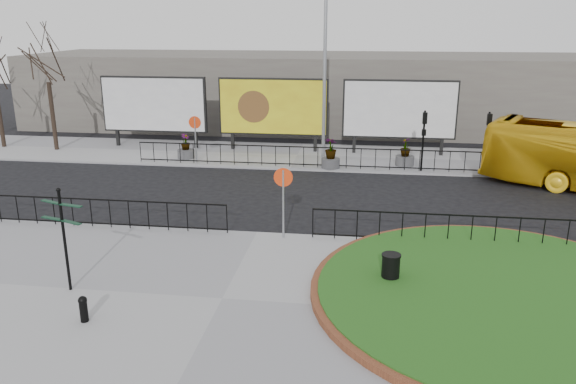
% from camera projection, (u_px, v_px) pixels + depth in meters
% --- Properties ---
extents(ground, '(90.00, 90.00, 0.00)m').
position_uv_depth(ground, '(257.00, 235.00, 19.85)').
color(ground, black).
rests_on(ground, ground).
extents(pavement_near, '(30.00, 10.00, 0.12)m').
position_uv_depth(pavement_near, '(222.00, 300.00, 15.09)').
color(pavement_near, gray).
rests_on(pavement_near, ground).
extents(pavement_far, '(44.00, 6.00, 0.12)m').
position_uv_depth(pavement_far, '(297.00, 156.00, 31.20)').
color(pavement_far, gray).
rests_on(pavement_far, ground).
extents(brick_edge, '(10.40, 10.40, 0.18)m').
position_uv_depth(brick_edge, '(504.00, 296.00, 15.03)').
color(brick_edge, brown).
rests_on(brick_edge, pavement_near).
extents(grass_lawn, '(10.00, 10.00, 0.22)m').
position_uv_depth(grass_lawn, '(504.00, 295.00, 15.02)').
color(grass_lawn, '#1B4713').
rests_on(grass_lawn, pavement_near).
extents(railing_near_left, '(10.00, 0.10, 1.10)m').
position_uv_depth(railing_near_left, '(91.00, 212.00, 20.14)').
color(railing_near_left, black).
rests_on(railing_near_left, pavement_near).
extents(railing_near_right, '(9.00, 0.10, 1.10)m').
position_uv_depth(railing_near_right, '(448.00, 229.00, 18.53)').
color(railing_near_right, black).
rests_on(railing_near_right, pavement_near).
extents(railing_far, '(18.00, 0.10, 1.10)m').
position_uv_depth(railing_far, '(311.00, 157.00, 28.33)').
color(railing_far, black).
rests_on(railing_far, pavement_far).
extents(speed_sign_far, '(0.64, 0.07, 2.47)m').
position_uv_depth(speed_sign_far, '(195.00, 129.00, 28.84)').
color(speed_sign_far, gray).
rests_on(speed_sign_far, pavement_far).
extents(speed_sign_near, '(0.64, 0.07, 2.47)m').
position_uv_depth(speed_sign_near, '(283.00, 187.00, 18.78)').
color(speed_sign_near, gray).
rests_on(speed_sign_near, pavement_near).
extents(billboard_left, '(6.20, 0.31, 4.10)m').
position_uv_depth(billboard_left, '(154.00, 105.00, 32.47)').
color(billboard_left, black).
rests_on(billboard_left, pavement_far).
extents(billboard_mid, '(6.20, 0.31, 4.10)m').
position_uv_depth(billboard_mid, '(273.00, 107.00, 31.57)').
color(billboard_mid, black).
rests_on(billboard_mid, pavement_far).
extents(billboard_right, '(6.20, 0.31, 4.10)m').
position_uv_depth(billboard_right, '(399.00, 110.00, 30.66)').
color(billboard_right, black).
rests_on(billboard_right, pavement_far).
extents(lamp_post, '(0.74, 0.18, 9.23)m').
position_uv_depth(lamp_post, '(325.00, 70.00, 28.66)').
color(lamp_post, gray).
rests_on(lamp_post, pavement_far).
extents(signal_pole_a, '(0.22, 0.26, 3.00)m').
position_uv_depth(signal_pole_a, '(424.00, 132.00, 27.24)').
color(signal_pole_a, black).
rests_on(signal_pole_a, pavement_far).
extents(signal_pole_b, '(0.22, 0.26, 3.00)m').
position_uv_depth(signal_pole_b, '(488.00, 133.00, 26.85)').
color(signal_pole_b, black).
rests_on(signal_pole_b, pavement_far).
extents(tree_left, '(2.00, 2.00, 7.00)m').
position_uv_depth(tree_left, '(49.00, 88.00, 31.49)').
color(tree_left, '#2D2119').
rests_on(tree_left, pavement_far).
extents(building_backdrop, '(40.00, 10.00, 5.00)m').
position_uv_depth(building_backdrop, '(314.00, 90.00, 39.96)').
color(building_backdrop, '#605D54').
rests_on(building_backdrop, ground).
extents(fingerpost_sign, '(1.37, 0.62, 2.95)m').
position_uv_depth(fingerpost_sign, '(63.00, 229.00, 15.05)').
color(fingerpost_sign, black).
rests_on(fingerpost_sign, pavement_near).
extents(bollard, '(0.22, 0.22, 0.68)m').
position_uv_depth(bollard, '(83.00, 308.00, 13.82)').
color(bollard, black).
rests_on(bollard, pavement_near).
extents(litter_bin, '(0.54, 0.54, 0.90)m').
position_uv_depth(litter_bin, '(391.00, 269.00, 15.78)').
color(litter_bin, black).
rests_on(litter_bin, pavement_near).
extents(planter_a, '(0.90, 0.90, 1.34)m').
position_uv_depth(planter_a, '(186.00, 150.00, 30.30)').
color(planter_a, '#4C4C4F').
rests_on(planter_a, pavement_far).
extents(planter_b, '(0.93, 0.93, 1.54)m').
position_uv_depth(planter_b, '(331.00, 156.00, 28.28)').
color(planter_b, '#4C4C4F').
rests_on(planter_b, pavement_far).
extents(planter_c, '(0.95, 0.95, 1.43)m').
position_uv_depth(planter_c, '(405.00, 156.00, 28.74)').
color(planter_c, '#4C4C4F').
rests_on(planter_c, pavement_far).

